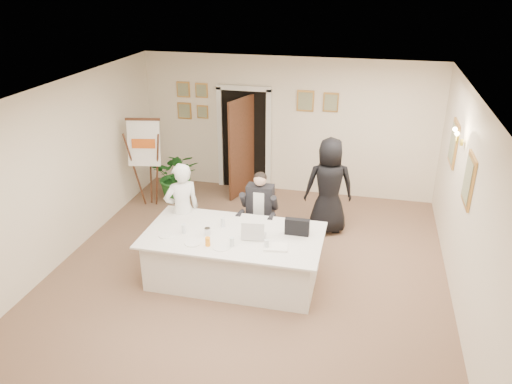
{
  "coord_description": "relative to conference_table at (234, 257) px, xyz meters",
  "views": [
    {
      "loc": [
        1.62,
        -6.2,
        4.3
      ],
      "look_at": [
        0.02,
        0.6,
        1.19
      ],
      "focal_mm": 35.0,
      "sensor_mm": 36.0,
      "label": 1
    }
  ],
  "objects": [
    {
      "name": "wall_right",
      "position": [
        3.17,
        0.04,
        1.01
      ],
      "size": [
        0.1,
        7.0,
        2.8
      ],
      "primitive_type": "cube",
      "color": "beige",
      "rests_on": "floor"
    },
    {
      "name": "potted_palm",
      "position": [
        -1.89,
        2.55,
        0.13
      ],
      "size": [
        1.08,
        0.98,
        1.06
      ],
      "primitive_type": "imported",
      "rotation": [
        0.0,
        0.0,
        0.18
      ],
      "color": "#1E5B1F",
      "rests_on": "floor"
    },
    {
      "name": "standing_man",
      "position": [
        -0.99,
        0.54,
        0.4
      ],
      "size": [
        0.69,
        0.67,
        1.6
      ],
      "primitive_type": "imported",
      "rotation": [
        0.0,
        0.0,
        3.84
      ],
      "color": "white",
      "rests_on": "floor"
    },
    {
      "name": "wall_sconce",
      "position": [
        3.07,
        1.24,
        1.71
      ],
      "size": [
        0.2,
        0.3,
        0.24
      ],
      "primitive_type": null,
      "color": "gold",
      "rests_on": "wall_right"
    },
    {
      "name": "wall_front",
      "position": [
        0.17,
        -3.46,
        1.01
      ],
      "size": [
        6.0,
        0.1,
        2.8
      ],
      "primitive_type": "cube",
      "color": "beige",
      "rests_on": "floor"
    },
    {
      "name": "wall_back",
      "position": [
        0.17,
        3.54,
        1.01
      ],
      "size": [
        6.0,
        0.1,
        2.8
      ],
      "primitive_type": "cube",
      "color": "beige",
      "rests_on": "floor"
    },
    {
      "name": "glass_d",
      "position": [
        -0.21,
        0.19,
        0.45
      ],
      "size": [
        0.07,
        0.07,
        0.14
      ],
      "primitive_type": "cylinder",
      "rotation": [
        0.0,
        0.0,
        -0.19
      ],
      "color": "silver",
      "rests_on": "conference_table"
    },
    {
      "name": "seated_man",
      "position": [
        0.17,
        0.99,
        0.3
      ],
      "size": [
        0.6,
        0.64,
        1.38
      ],
      "primitive_type": null,
      "rotation": [
        0.0,
        0.0,
        0.02
      ],
      "color": "black",
      "rests_on": "floor"
    },
    {
      "name": "flip_chart",
      "position": [
        -2.33,
        2.14,
        0.42
      ],
      "size": [
        0.64,
        0.44,
        1.77
      ],
      "color": "#341F10",
      "rests_on": "floor"
    },
    {
      "name": "plate_near",
      "position": [
        -0.06,
        -0.41,
        0.39
      ],
      "size": [
        0.31,
        0.31,
        0.01
      ],
      "primitive_type": "cylinder",
      "rotation": [
        0.0,
        0.0,
        -0.34
      ],
      "color": "white",
      "rests_on": "conference_table"
    },
    {
      "name": "pictures_right_wall",
      "position": [
        3.14,
        1.24,
        1.36
      ],
      "size": [
        0.06,
        2.2,
        0.8
      ],
      "primitive_type": null,
      "color": "#C18C42",
      "rests_on": "wall_right"
    },
    {
      "name": "glass_a",
      "position": [
        -0.72,
        -0.13,
        0.45
      ],
      "size": [
        0.07,
        0.07,
        0.14
      ],
      "primitive_type": "cylinder",
      "rotation": [
        0.0,
        0.0,
        -0.21
      ],
      "color": "silver",
      "rests_on": "conference_table"
    },
    {
      "name": "plate_left",
      "position": [
        -0.94,
        -0.27,
        0.39
      ],
      "size": [
        0.22,
        0.22,
        0.01
      ],
      "primitive_type": "cylinder",
      "rotation": [
        0.0,
        0.0,
        0.05
      ],
      "color": "white",
      "rests_on": "conference_table"
    },
    {
      "name": "glass_b",
      "position": [
        0.08,
        -0.35,
        0.45
      ],
      "size": [
        0.07,
        0.07,
        0.14
      ],
      "primitive_type": "cylinder",
      "rotation": [
        0.0,
        0.0,
        0.14
      ],
      "color": "silver",
      "rests_on": "conference_table"
    },
    {
      "name": "glass_c",
      "position": [
        0.56,
        -0.3,
        0.45
      ],
      "size": [
        0.08,
        0.08,
        0.14
      ],
      "primitive_type": "cylinder",
      "rotation": [
        0.0,
        0.0,
        -0.21
      ],
      "color": "silver",
      "rests_on": "conference_table"
    },
    {
      "name": "ceiling",
      "position": [
        0.17,
        0.04,
        2.41
      ],
      "size": [
        6.0,
        7.0,
        0.02
      ],
      "primitive_type": "cube",
      "color": "white",
      "rests_on": "wall_back"
    },
    {
      "name": "doorway",
      "position": [
        -0.71,
        3.36,
        0.65
      ],
      "size": [
        1.14,
        0.86,
        2.2
      ],
      "color": "black",
      "rests_on": "floor"
    },
    {
      "name": "laptop",
      "position": [
        0.32,
        0.0,
        0.52
      ],
      "size": [
        0.38,
        0.39,
        0.28
      ],
      "primitive_type": null,
      "rotation": [
        0.0,
        0.0,
        0.13
      ],
      "color": "#B7BABC",
      "rests_on": "conference_table"
    },
    {
      "name": "laptop_bag",
      "position": [
        0.91,
        0.2,
        0.51
      ],
      "size": [
        0.36,
        0.1,
        0.25
      ],
      "primitive_type": "cube",
      "rotation": [
        0.0,
        0.0,
        0.0
      ],
      "color": "black",
      "rests_on": "conference_table"
    },
    {
      "name": "paper_stack",
      "position": [
        0.68,
        -0.26,
        0.4
      ],
      "size": [
        0.36,
        0.27,
        0.03
      ],
      "primitive_type": "cube",
      "rotation": [
        0.0,
        0.0,
        0.15
      ],
      "color": "white",
      "rests_on": "conference_table"
    },
    {
      "name": "wall_left",
      "position": [
        -2.83,
        0.04,
        1.01
      ],
      "size": [
        0.1,
        7.0,
        2.8
      ],
      "primitive_type": "cube",
      "color": "beige",
      "rests_on": "floor"
    },
    {
      "name": "standing_woman",
      "position": [
        1.21,
        1.89,
        0.47
      ],
      "size": [
        0.94,
        0.71,
        1.73
      ],
      "primitive_type": "imported",
      "rotation": [
        0.0,
        0.0,
        3.34
      ],
      "color": "black",
      "rests_on": "floor"
    },
    {
      "name": "plate_mid",
      "position": [
        -0.48,
        -0.39,
        0.39
      ],
      "size": [
        0.3,
        0.3,
        0.01
      ],
      "primitive_type": "cylinder",
      "rotation": [
        0.0,
        0.0,
        0.35
      ],
      "color": "white",
      "rests_on": "conference_table"
    },
    {
      "name": "conference_table",
      "position": [
        0.0,
        0.0,
        0.0
      ],
      "size": [
        2.61,
        1.39,
        0.78
      ],
      "color": "silver",
      "rests_on": "floor"
    },
    {
      "name": "oj_glass",
      "position": [
        -0.26,
        -0.4,
        0.45
      ],
      "size": [
        0.08,
        0.08,
        0.13
      ],
      "primitive_type": "cylinder",
      "rotation": [
        0.0,
        0.0,
        0.1
      ],
      "color": "orange",
      "rests_on": "conference_table"
    },
    {
      "name": "pictures_back_wall",
      "position": [
        -0.63,
        3.51,
        1.46
      ],
      "size": [
        3.4,
        0.06,
        0.8
      ],
      "primitive_type": null,
      "color": "#C18C42",
      "rests_on": "wall_back"
    },
    {
      "name": "steel_jug",
      "position": [
        -0.36,
        -0.11,
        0.44
      ],
      "size": [
        0.09,
        0.09,
        0.11
      ],
      "primitive_type": "cylinder",
      "rotation": [
        0.0,
        0.0,
        0.06
      ],
      "color": "silver",
      "rests_on": "conference_table"
    },
    {
      "name": "floor",
      "position": [
        0.17,
        0.04,
        -0.39
      ],
      "size": [
        7.0,
        7.0,
        0.0
      ],
      "primitive_type": "plane",
      "color": "brown",
      "rests_on": "ground"
    }
  ]
}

